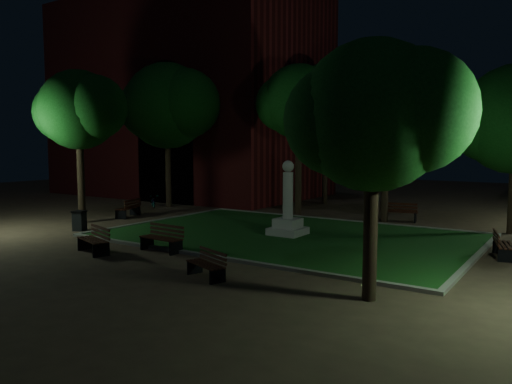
{
  "coord_description": "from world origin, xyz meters",
  "views": [
    {
      "loc": [
        10.65,
        -16.49,
        3.97
      ],
      "look_at": [
        -0.98,
        1.0,
        1.95
      ],
      "focal_mm": 35.0,
      "sensor_mm": 36.0,
      "label": 1
    }
  ],
  "objects_px": {
    "bench_near_right": "(207,265)",
    "bench_west_near": "(95,241)",
    "bench_right_side": "(502,246)",
    "bench_far_side": "(399,213)",
    "trash_bin": "(79,221)",
    "monument": "(288,214)",
    "bicycle": "(153,201)",
    "bench_near_left": "(162,239)",
    "bench_left_side": "(129,209)"
  },
  "relations": [
    {
      "from": "monument",
      "to": "bicycle",
      "type": "relative_size",
      "value": 2.18
    },
    {
      "from": "monument",
      "to": "bench_far_side",
      "type": "height_order",
      "value": "monument"
    },
    {
      "from": "trash_bin",
      "to": "bench_far_side",
      "type": "bearing_deg",
      "value": 43.52
    },
    {
      "from": "monument",
      "to": "bench_near_left",
      "type": "distance_m",
      "value": 5.73
    },
    {
      "from": "bench_right_side",
      "to": "trash_bin",
      "type": "height_order",
      "value": "trash_bin"
    },
    {
      "from": "bench_near_right",
      "to": "bench_right_side",
      "type": "bearing_deg",
      "value": 68.72
    },
    {
      "from": "bench_near_left",
      "to": "bicycle",
      "type": "bearing_deg",
      "value": 139.98
    },
    {
      "from": "bench_near_left",
      "to": "bench_far_side",
      "type": "height_order",
      "value": "bench_far_side"
    },
    {
      "from": "bench_near_right",
      "to": "bench_west_near",
      "type": "distance_m",
      "value": 5.65
    },
    {
      "from": "bench_near_right",
      "to": "bench_far_side",
      "type": "bearing_deg",
      "value": 104.88
    },
    {
      "from": "bench_right_side",
      "to": "bench_west_near",
      "type": "bearing_deg",
      "value": 106.15
    },
    {
      "from": "monument",
      "to": "trash_bin",
      "type": "relative_size",
      "value": 3.46
    },
    {
      "from": "bench_left_side",
      "to": "bench_right_side",
      "type": "relative_size",
      "value": 1.09
    },
    {
      "from": "bench_west_near",
      "to": "bench_far_side",
      "type": "height_order",
      "value": "bench_far_side"
    },
    {
      "from": "bench_near_left",
      "to": "trash_bin",
      "type": "distance_m",
      "value": 6.39
    },
    {
      "from": "bench_near_left",
      "to": "bench_west_near",
      "type": "distance_m",
      "value": 2.44
    },
    {
      "from": "bench_near_left",
      "to": "trash_bin",
      "type": "bearing_deg",
      "value": 173.57
    },
    {
      "from": "bench_far_side",
      "to": "trash_bin",
      "type": "relative_size",
      "value": 2.08
    },
    {
      "from": "monument",
      "to": "bench_left_side",
      "type": "height_order",
      "value": "monument"
    },
    {
      "from": "bench_near_right",
      "to": "bench_left_side",
      "type": "bearing_deg",
      "value": 167.73
    },
    {
      "from": "monument",
      "to": "bench_left_side",
      "type": "distance_m",
      "value": 10.05
    },
    {
      "from": "bench_left_side",
      "to": "monument",
      "type": "bearing_deg",
      "value": 69.87
    },
    {
      "from": "bench_near_left",
      "to": "bench_west_near",
      "type": "height_order",
      "value": "bench_near_left"
    },
    {
      "from": "bench_far_side",
      "to": "trash_bin",
      "type": "xyz_separation_m",
      "value": [
        -11.4,
        -10.82,
        -0.0
      ]
    },
    {
      "from": "monument",
      "to": "bench_west_near",
      "type": "bearing_deg",
      "value": -122.0
    },
    {
      "from": "bench_far_side",
      "to": "trash_bin",
      "type": "bearing_deg",
      "value": 32.93
    },
    {
      "from": "bench_far_side",
      "to": "bench_west_near",
      "type": "bearing_deg",
      "value": 52.15
    },
    {
      "from": "bench_far_side",
      "to": "bicycle",
      "type": "relative_size",
      "value": 1.31
    },
    {
      "from": "bench_near_right",
      "to": "bench_right_side",
      "type": "height_order",
      "value": "bench_right_side"
    },
    {
      "from": "bench_far_side",
      "to": "trash_bin",
      "type": "height_order",
      "value": "bench_far_side"
    },
    {
      "from": "bench_west_near",
      "to": "bench_right_side",
      "type": "distance_m",
      "value": 14.57
    },
    {
      "from": "bench_left_side",
      "to": "trash_bin",
      "type": "xyz_separation_m",
      "value": [
        1.36,
        -4.22,
        0.0
      ]
    },
    {
      "from": "trash_bin",
      "to": "monument",
      "type": "bearing_deg",
      "value": 25.31
    },
    {
      "from": "bench_near_right",
      "to": "bench_west_near",
      "type": "xyz_separation_m",
      "value": [
        -5.63,
        0.41,
        0.06
      ]
    },
    {
      "from": "bench_near_left",
      "to": "bicycle",
      "type": "height_order",
      "value": "bench_near_left"
    },
    {
      "from": "bench_west_near",
      "to": "bicycle",
      "type": "xyz_separation_m",
      "value": [
        -7.85,
        10.75,
        -0.07
      ]
    },
    {
      "from": "bench_near_right",
      "to": "bench_near_left",
      "type": "bearing_deg",
      "value": 172.4
    },
    {
      "from": "bench_left_side",
      "to": "bench_right_side",
      "type": "bearing_deg",
      "value": 72.07
    },
    {
      "from": "bench_west_near",
      "to": "bicycle",
      "type": "bearing_deg",
      "value": 144.03
    },
    {
      "from": "monument",
      "to": "bench_near_left",
      "type": "height_order",
      "value": "monument"
    },
    {
      "from": "bench_left_side",
      "to": "bicycle",
      "type": "bearing_deg",
      "value": -171.5
    },
    {
      "from": "bench_right_side",
      "to": "trash_bin",
      "type": "xyz_separation_m",
      "value": [
        -17.0,
        -4.72,
        0.04
      ]
    },
    {
      "from": "bench_near_left",
      "to": "trash_bin",
      "type": "xyz_separation_m",
      "value": [
        -6.3,
        1.08,
        0.01
      ]
    },
    {
      "from": "monument",
      "to": "bench_west_near",
      "type": "height_order",
      "value": "monument"
    },
    {
      "from": "monument",
      "to": "bench_west_near",
      "type": "distance_m",
      "value": 8.01
    },
    {
      "from": "bench_west_near",
      "to": "bench_left_side",
      "type": "bearing_deg",
      "value": 147.97
    },
    {
      "from": "bench_near_right",
      "to": "bicycle",
      "type": "height_order",
      "value": "bench_near_right"
    },
    {
      "from": "bench_right_side",
      "to": "trash_bin",
      "type": "bearing_deg",
      "value": 91.17
    },
    {
      "from": "bench_near_left",
      "to": "bench_near_right",
      "type": "xyz_separation_m",
      "value": [
        3.78,
        -2.0,
        -0.07
      ]
    },
    {
      "from": "monument",
      "to": "bench_left_side",
      "type": "relative_size",
      "value": 1.67
    }
  ]
}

